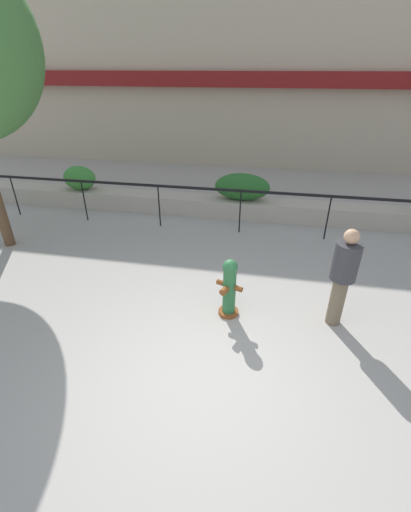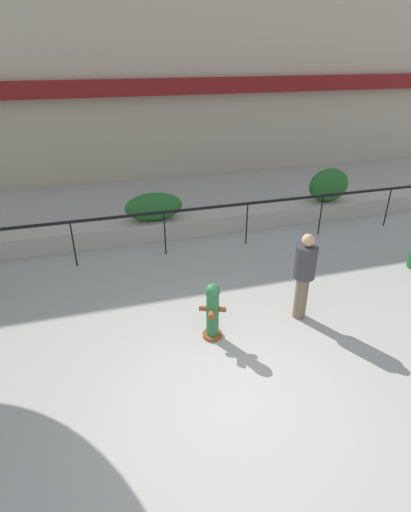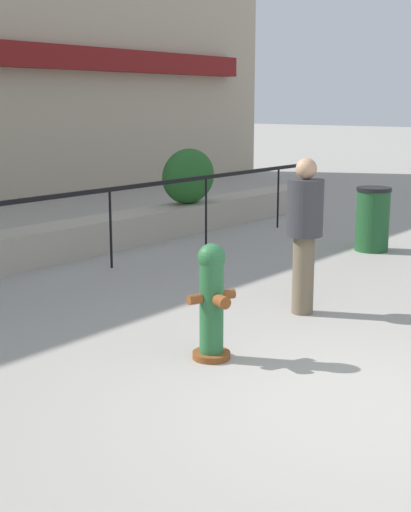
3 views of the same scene
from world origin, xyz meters
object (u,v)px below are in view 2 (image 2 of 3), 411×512
object	(u,v)px
hedge_bush_1	(154,207)
hedge_bush_2	(329,185)
fire_hydrant	(213,311)
pedestrian	(304,272)

from	to	relation	value
hedge_bush_1	hedge_bush_2	bearing A→B (deg)	0.00
hedge_bush_1	hedge_bush_2	size ratio (longest dim) A/B	1.22
hedge_bush_2	fire_hydrant	world-z (taller)	hedge_bush_2
fire_hydrant	pedestrian	distance (m)	1.83
hedge_bush_2	fire_hydrant	xyz separation A→B (m)	(-4.98, -4.49, -0.45)
hedge_bush_2	pedestrian	bearing A→B (deg)	-126.20
hedge_bush_1	pedestrian	xyz separation A→B (m)	(2.01, -4.38, 0.11)
hedge_bush_1	pedestrian	world-z (taller)	pedestrian
hedge_bush_1	hedge_bush_2	world-z (taller)	hedge_bush_2
hedge_bush_2	pedestrian	distance (m)	5.43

